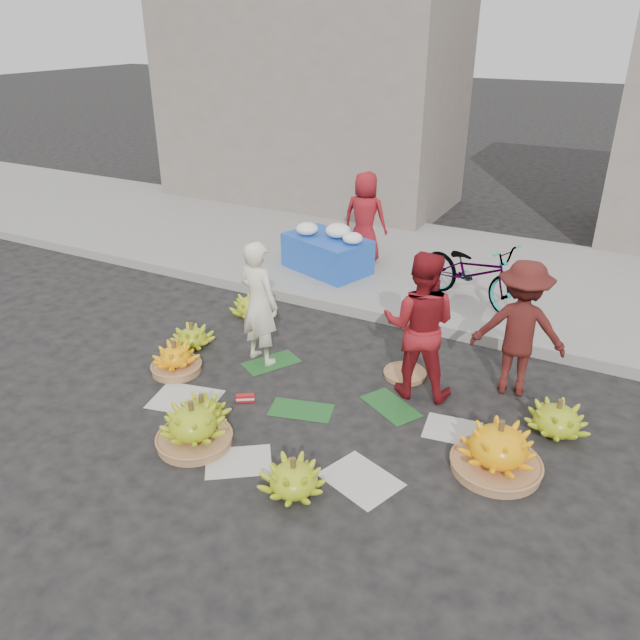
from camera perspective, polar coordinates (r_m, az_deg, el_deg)
The scene contains 23 objects.
ground at distance 6.67m, azimuth -0.12°, elevation -7.62°, with size 80.00×80.00×0.00m, color black.
curb at distance 8.39m, azimuth 6.93°, elevation 0.24°, with size 40.00×0.25×0.15m, color gray.
sidewalk at distance 10.23m, azimuth 11.26°, elevation 4.67°, with size 40.00×4.00×0.12m, color gray.
building_left at distance 13.90m, azimuth -0.85°, elevation 18.97°, with size 6.00×3.00×4.00m, color gray.
newspaper_scatter at distance 6.10m, azimuth -3.71°, elevation -11.25°, with size 3.20×1.80×0.00m, color beige, non-canonical shape.
banana_leaves at distance 6.85m, azimuth -0.08°, elevation -6.56°, with size 2.00×1.00×0.00m, color #184A1E, non-canonical shape.
banana_bunch_0 at distance 7.33m, azimuth -13.07°, elevation -3.50°, with size 0.56×0.56×0.40m.
banana_bunch_1 at distance 6.40m, azimuth -10.70°, elevation -8.18°, with size 0.60×0.60×0.34m.
banana_bunch_2 at distance 6.09m, azimuth -11.53°, elevation -9.47°, with size 0.80×0.80×0.48m.
banana_bunch_3 at distance 5.47m, azimuth -2.44°, elevation -14.21°, with size 0.61×0.61×0.36m.
banana_bunch_4 at distance 5.88m, azimuth 15.98°, elevation -11.22°, with size 0.82×0.82×0.53m.
banana_bunch_5 at distance 6.56m, azimuth 20.86°, elevation -8.41°, with size 0.80×0.80×0.38m.
banana_bunch_6 at distance 7.87m, azimuth -11.61°, elevation -1.45°, with size 0.50×0.50×0.32m.
banana_bunch_7 at distance 8.54m, azimuth -6.27°, elevation 1.35°, with size 0.72×0.72×0.36m.
basket_spare at distance 7.19m, azimuth 7.76°, elevation -4.94°, with size 0.46×0.46×0.05m, color #92613D.
incense_stack at distance 6.71m, azimuth -6.85°, elevation -7.12°, with size 0.19×0.06×0.08m, color red.
vendor_cream at distance 7.17m, azimuth -5.61°, elevation 1.54°, with size 0.54×0.36×1.48m, color white.
vendor_red at distance 6.55m, azimuth 9.10°, elevation -0.48°, with size 0.79×0.61×1.62m, color maroon.
man_striped at distance 6.84m, azimuth 17.79°, elevation -0.77°, with size 0.97×0.56×1.51m, color maroon.
flower_table at distance 9.70m, azimuth 0.68°, elevation 6.30°, with size 1.47×1.18×0.74m.
grey_bucket at distance 9.94m, azimuth -1.69°, elevation 6.09°, with size 0.34×0.34×0.38m, color gray.
flower_vendor at distance 9.99m, azimuth 4.13°, elevation 9.34°, with size 0.71×0.46×1.44m, color maroon.
bicycle at distance 8.74m, azimuth 13.88°, elevation 4.29°, with size 1.73×0.60×0.91m, color gray.
Camera 1 is at (2.60, -4.91, 3.69)m, focal length 35.00 mm.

